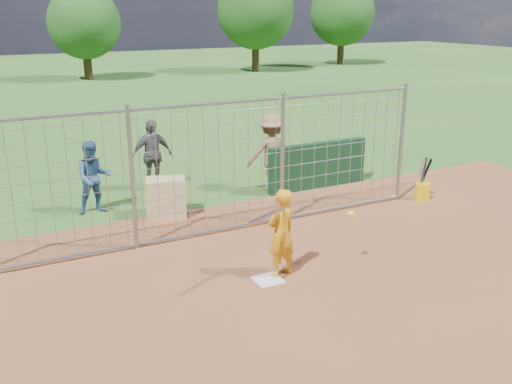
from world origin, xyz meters
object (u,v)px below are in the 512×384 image
batter (281,233)px  bystander_c (271,152)px  bystander_a (94,178)px  bystander_b (152,155)px  equipment_bin (166,197)px  bucket_with_bats (422,189)px

batter → bystander_c: (2.05, 4.08, 0.18)m
bystander_a → bystander_b: bystander_b is taller
bystander_c → equipment_bin: (-2.79, -0.58, -0.51)m
batter → bystander_a: bystander_a is taller
batter → equipment_bin: bearing=-92.2°
bucket_with_bats → batter: bearing=-158.4°
bystander_b → bystander_c: bearing=-33.6°
batter → bystander_a: 4.80m
equipment_bin → bucket_with_bats: bearing=2.0°
equipment_bin → batter: bearing=-59.5°
equipment_bin → bystander_c: bearing=30.3°
bystander_b → bucket_with_bats: bearing=-40.7°
batter → bystander_b: 5.35m
batter → bystander_c: size_ratio=0.81×
bystander_b → equipment_bin: bystander_b is taller
bystander_b → equipment_bin: size_ratio=2.13×
bystander_c → bucket_with_bats: bearing=150.1°
equipment_bin → bystander_a: bearing=164.5°
bystander_a → equipment_bin: size_ratio=1.93×
bystander_c → equipment_bin: size_ratio=2.27×
bystander_a → bucket_with_bats: 7.20m
batter → bystander_c: bystander_c is taller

